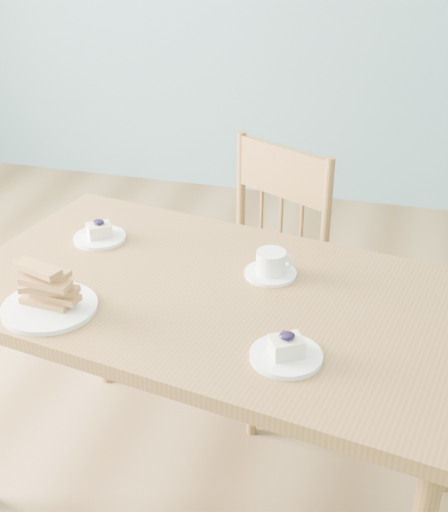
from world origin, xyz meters
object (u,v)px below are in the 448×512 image
object	(u,v)px
dining_chair	(255,276)
cheesecake_plate_far	(100,235)
dining_table	(218,315)
cheesecake_plate_near	(286,352)
biscotti_plate	(48,295)
coffee_cup	(271,265)

from	to	relation	value
dining_chair	cheesecake_plate_far	world-z (taller)	dining_chair
dining_chair	cheesecake_plate_far	distance (m)	0.61
dining_table	cheesecake_plate_near	bearing A→B (deg)	-36.57
biscotti_plate	cheesecake_plate_far	bearing A→B (deg)	95.64
dining_table	dining_chair	xyz separation A→B (m)	(-0.03, 0.56, -0.20)
dining_table	coffee_cup	bearing A→B (deg)	56.28
dining_table	cheesecake_plate_near	world-z (taller)	cheesecake_plate_near
dining_table	dining_chair	distance (m)	0.59
dining_table	cheesecake_plate_far	distance (m)	0.47
dining_chair	coffee_cup	xyz separation A→B (m)	(0.14, -0.44, 0.30)
cheesecake_plate_far	coffee_cup	distance (m)	0.54
dining_chair	coffee_cup	distance (m)	0.55
coffee_cup	cheesecake_plate_far	bearing A→B (deg)	153.60
cheesecake_plate_far	dining_table	bearing A→B (deg)	-24.79
biscotti_plate	dining_table	bearing A→B (deg)	27.21
dining_chair	cheesecake_plate_near	xyz separation A→B (m)	(0.25, -0.80, 0.29)
dining_table	cheesecake_plate_far	xyz separation A→B (m)	(-0.42, 0.19, 0.09)
dining_chair	cheesecake_plate_near	size ratio (longest dim) A/B	5.49
dining_table	dining_chair	size ratio (longest dim) A/B	1.64
coffee_cup	biscotti_plate	xyz separation A→B (m)	(-0.49, -0.31, 0.01)
cheesecake_plate_far	coffee_cup	size ratio (longest dim) A/B	1.09
dining_table	coffee_cup	xyz separation A→B (m)	(0.11, 0.12, 0.10)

